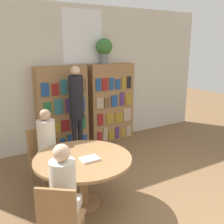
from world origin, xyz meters
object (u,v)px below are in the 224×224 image
reading_table (83,164)px  chair_left_side (43,152)px  seated_reader_right (65,191)px  chair_near_camera (60,219)px  bookshelf_right (111,103)px  seated_reader_left (48,143)px  flower_vase (104,48)px  bookshelf_left (62,109)px  librarian_standing (76,103)px

reading_table → chair_left_side: bearing=106.2°
reading_table → seated_reader_right: size_ratio=1.07×
reading_table → chair_near_camera: chair_near_camera is taller
reading_table → chair_left_side: size_ratio=1.49×
bookshelf_right → chair_near_camera: size_ratio=1.99×
chair_near_camera → seated_reader_left: (0.39, 1.58, 0.21)m
bookshelf_right → reading_table: bookshelf_right is taller
chair_left_side → chair_near_camera: bearing=63.0°
flower_vase → chair_left_side: flower_vase is taller
bookshelf_right → seated_reader_right: (-2.16, -2.72, -0.18)m
bookshelf_left → chair_near_camera: (-1.09, -2.86, -0.39)m
flower_vase → seated_reader_left: 2.57m
reading_table → librarian_standing: size_ratio=0.74×
bookshelf_left → seated_reader_left: bookshelf_left is taller
chair_left_side → librarian_standing: bearing=-161.2°
seated_reader_left → reading_table: bearing=90.0°
chair_left_side → seated_reader_right: size_ratio=0.72×
seated_reader_right → librarian_standing: librarian_standing is taller
bookshelf_right → chair_left_side: 2.26m
seated_reader_left → librarian_standing: (0.82, 0.78, 0.39)m
chair_near_camera → librarian_standing: bearing=100.8°
flower_vase → chair_near_camera: bearing=-126.3°
chair_near_camera → seated_reader_right: size_ratio=0.72×
flower_vase → seated_reader_left: size_ratio=0.44×
flower_vase → chair_near_camera: flower_vase is taller
reading_table → seated_reader_left: size_ratio=1.07×
flower_vase → chair_near_camera: size_ratio=0.61×
bookshelf_right → librarian_standing: 1.19m
bookshelf_right → chair_near_camera: bookshelf_right is taller
chair_left_side → librarian_standing: (0.87, 0.61, 0.60)m
bookshelf_right → librarian_standing: librarian_standing is taller
bookshelf_left → seated_reader_right: bearing=-109.9°
flower_vase → reading_table: bearing=-125.7°
reading_table → chair_near_camera: (-0.61, -0.79, -0.11)m
bookshelf_left → seated_reader_right: bookshelf_left is taller
seated_reader_left → librarian_standing: 1.20m
bookshelf_right → chair_left_side: (-1.93, -1.11, -0.39)m
bookshelf_right → seated_reader_right: 3.48m
flower_vase → bookshelf_left: bearing=-179.7°
bookshelf_left → flower_vase: flower_vase is taller
reading_table → chair_left_side: (-0.28, 0.96, -0.11)m
chair_near_camera → chair_left_side: bearing=117.0°
reading_table → seated_reader_right: seated_reader_right is taller
flower_vase → librarian_standing: 1.45m
chair_near_camera → librarian_standing: (1.21, 2.36, 0.60)m
librarian_standing → bookshelf_right: bearing=25.3°
bookshelf_right → flower_vase: bearing=178.3°
chair_left_side → seated_reader_left: seated_reader_left is taller
flower_vase → seated_reader_left: flower_vase is taller
seated_reader_right → bookshelf_left: bearing=107.9°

